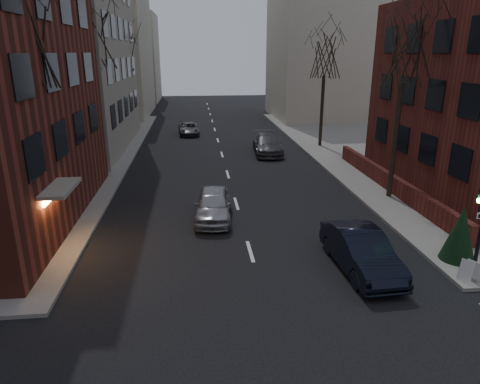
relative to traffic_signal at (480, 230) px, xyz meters
name	(u,v)px	position (x,y,z in m)	size (l,w,h in m)	color
low_wall_right	(390,182)	(1.36, 10.01, -1.26)	(0.35, 16.00, 1.00)	#5C211A
building_distant_la	(90,44)	(-22.94, 46.01, 7.09)	(14.00, 16.00, 18.00)	#BAB09E
building_distant_ra	(331,52)	(7.06, 41.01, 6.09)	(14.00, 14.00, 16.00)	#BAB09E
building_distant_lb	(127,58)	(-20.94, 63.01, 5.09)	(10.00, 12.00, 14.00)	#BAB09E
traffic_signal	(480,230)	(0.00, 0.00, 0.00)	(0.76, 0.44, 4.00)	black
tree_left_a	(18,39)	(-16.74, 5.01, 6.56)	(4.18, 4.18, 10.26)	#2D231C
tree_left_b	(88,37)	(-16.74, 17.01, 7.00)	(4.40, 4.40, 10.80)	#2D231C
tree_left_c	(123,52)	(-16.74, 31.01, 6.12)	(3.96, 3.96, 9.72)	#2D231C
tree_right_a	(405,51)	(0.86, 9.01, 6.12)	(3.96, 3.96, 9.72)	#2D231C
tree_right_b	(325,57)	(0.86, 23.01, 5.68)	(3.74, 3.74, 9.18)	#2D231C
streetlamp_near	(92,119)	(-16.14, 13.01, 2.33)	(0.36, 0.36, 6.28)	black
streetlamp_far	(135,90)	(-16.14, 33.01, 2.33)	(0.36, 0.36, 6.28)	black
parked_sedan	(361,251)	(-3.94, 1.01, -1.12)	(1.67, 4.78, 1.57)	black
car_lane_silver	(213,205)	(-9.30, 6.90, -1.16)	(1.77, 4.40, 1.50)	#9D9DA2
car_lane_gray	(268,144)	(-4.18, 20.94, -1.12)	(2.20, 5.42, 1.57)	#444349
car_lane_far	(189,129)	(-10.69, 30.26, -1.31)	(1.97, 4.27, 1.19)	#434248
sandwich_board	(470,271)	(-0.45, -0.49, -1.36)	(0.36, 0.50, 0.80)	white
evergreen_shrub	(460,233)	(0.10, 1.15, -0.64)	(1.34, 1.34, 2.23)	black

